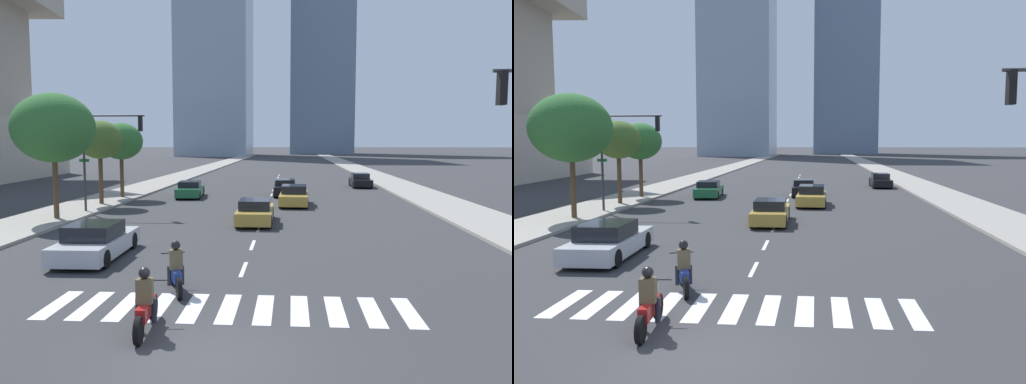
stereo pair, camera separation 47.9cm
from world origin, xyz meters
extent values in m
plane|color=#333335|center=(0.00, 0.00, 0.00)|extent=(800.00, 800.00, 0.00)
cube|color=gray|center=(11.82, 30.00, 0.07)|extent=(4.00, 260.00, 0.15)
cube|color=gray|center=(-11.82, 30.00, 0.07)|extent=(4.00, 260.00, 0.15)
cube|color=silver|center=(-4.50, 3.02, 0.00)|extent=(0.45, 2.33, 0.01)
cube|color=silver|center=(-3.60, 3.02, 0.00)|extent=(0.45, 2.33, 0.01)
cube|color=silver|center=(-2.70, 3.02, 0.00)|extent=(0.45, 2.33, 0.01)
cube|color=silver|center=(-1.80, 3.02, 0.00)|extent=(0.45, 2.33, 0.01)
cube|color=silver|center=(-0.90, 3.02, 0.00)|extent=(0.45, 2.33, 0.01)
cube|color=silver|center=(0.00, 3.02, 0.00)|extent=(0.45, 2.33, 0.01)
cube|color=silver|center=(0.90, 3.02, 0.00)|extent=(0.45, 2.33, 0.01)
cube|color=silver|center=(1.80, 3.02, 0.00)|extent=(0.45, 2.33, 0.01)
cube|color=silver|center=(2.70, 3.02, 0.00)|extent=(0.45, 2.33, 0.01)
cube|color=silver|center=(3.60, 3.02, 0.00)|extent=(0.45, 2.33, 0.01)
cube|color=silver|center=(4.50, 3.02, 0.00)|extent=(0.45, 2.33, 0.01)
cube|color=silver|center=(0.00, 7.02, 0.00)|extent=(0.14, 2.00, 0.01)
cube|color=silver|center=(0.00, 11.02, 0.00)|extent=(0.14, 2.00, 0.01)
cube|color=silver|center=(0.00, 15.02, 0.00)|extent=(0.14, 2.00, 0.01)
cube|color=silver|center=(0.00, 19.02, 0.00)|extent=(0.14, 2.00, 0.01)
cube|color=silver|center=(0.00, 23.02, 0.00)|extent=(0.14, 2.00, 0.01)
cube|color=silver|center=(0.00, 27.02, 0.00)|extent=(0.14, 2.00, 0.01)
cube|color=silver|center=(0.00, 31.02, 0.00)|extent=(0.14, 2.00, 0.01)
cube|color=silver|center=(0.00, 35.02, 0.00)|extent=(0.14, 2.00, 0.01)
cube|color=silver|center=(0.00, 39.02, 0.00)|extent=(0.14, 2.00, 0.01)
cube|color=silver|center=(0.00, 43.02, 0.00)|extent=(0.14, 2.00, 0.01)
cube|color=silver|center=(0.00, 47.02, 0.00)|extent=(0.14, 2.00, 0.01)
cube|color=silver|center=(0.00, 51.02, 0.00)|extent=(0.14, 2.00, 0.01)
cube|color=silver|center=(0.00, 55.02, 0.00)|extent=(0.14, 2.00, 0.01)
cylinder|color=black|center=(-1.71, 2.11, 0.30)|extent=(0.16, 0.61, 0.60)
cylinder|color=black|center=(-1.60, 0.58, 0.30)|extent=(0.16, 0.61, 0.60)
cube|color=maroon|center=(-1.65, 1.35, 0.52)|extent=(0.31, 1.24, 0.32)
cylinder|color=#B2B2B7|center=(-1.70, 2.01, 0.60)|extent=(0.08, 0.32, 0.67)
cylinder|color=black|center=(-1.70, 2.06, 0.97)|extent=(0.70, 0.09, 0.04)
cube|color=brown|center=(-1.64, 1.25, 0.96)|extent=(0.38, 0.27, 0.55)
sphere|color=black|center=(-1.64, 1.25, 1.36)|extent=(0.26, 0.26, 0.26)
cylinder|color=black|center=(-1.83, 1.33, 0.47)|extent=(0.13, 0.13, 0.55)
cylinder|color=black|center=(-1.47, 1.36, 0.47)|extent=(0.13, 0.13, 0.55)
cylinder|color=black|center=(-1.92, 5.06, 0.30)|extent=(0.31, 0.61, 0.60)
cylinder|color=black|center=(-1.43, 3.67, 0.30)|extent=(0.31, 0.61, 0.60)
cube|color=navy|center=(-1.67, 4.37, 0.52)|extent=(0.60, 1.18, 0.32)
cylinder|color=#B2B2B7|center=(-1.89, 4.97, 0.60)|extent=(0.16, 0.32, 0.67)
cylinder|color=black|center=(-1.90, 5.02, 0.97)|extent=(0.67, 0.27, 0.04)
cube|color=brown|center=(-1.64, 4.27, 0.96)|extent=(0.42, 0.35, 0.55)
sphere|color=black|center=(-1.64, 4.27, 1.36)|extent=(0.26, 0.26, 0.26)
cylinder|color=black|center=(-1.84, 4.31, 0.47)|extent=(0.15, 0.15, 0.55)
cylinder|color=black|center=(-1.50, 4.43, 0.47)|extent=(0.15, 0.15, 0.55)
cube|color=black|center=(8.06, 38.59, 0.47)|extent=(1.76, 4.32, 0.62)
cube|color=black|center=(8.07, 38.80, 1.05)|extent=(1.54, 1.94, 0.53)
cylinder|color=black|center=(8.84, 37.12, 0.32)|extent=(0.22, 0.64, 0.64)
cylinder|color=black|center=(7.28, 37.12, 0.32)|extent=(0.22, 0.64, 0.64)
cylinder|color=black|center=(8.85, 40.05, 0.32)|extent=(0.22, 0.64, 0.64)
cylinder|color=black|center=(7.29, 40.05, 0.32)|extent=(0.22, 0.64, 0.64)
cube|color=black|center=(1.07, 30.52, 0.49)|extent=(1.82, 4.71, 0.66)
cube|color=black|center=(1.07, 30.75, 1.05)|extent=(1.57, 2.13, 0.46)
cylinder|color=black|center=(1.88, 28.94, 0.32)|extent=(0.23, 0.64, 0.64)
cylinder|color=black|center=(0.32, 28.91, 0.32)|extent=(0.23, 0.64, 0.64)
cylinder|color=black|center=(1.82, 32.12, 0.32)|extent=(0.23, 0.64, 0.64)
cylinder|color=black|center=(0.26, 32.09, 0.32)|extent=(0.23, 0.64, 0.64)
cube|color=#B7BABF|center=(-5.54, 8.39, 0.46)|extent=(1.98, 4.82, 0.61)
cube|color=black|center=(-5.54, 8.15, 1.04)|extent=(1.70, 2.19, 0.54)
cylinder|color=black|center=(-6.43, 10.00, 0.32)|extent=(0.23, 0.64, 0.64)
cylinder|color=black|center=(-4.73, 10.04, 0.32)|extent=(0.23, 0.64, 0.64)
cylinder|color=black|center=(-6.35, 6.75, 0.32)|extent=(0.23, 0.64, 0.64)
cylinder|color=black|center=(-4.66, 6.79, 0.32)|extent=(0.23, 0.64, 0.64)
cube|color=#1E6038|center=(-6.17, 28.82, 0.48)|extent=(2.14, 4.65, 0.64)
cube|color=black|center=(-6.15, 28.59, 1.02)|extent=(1.73, 2.15, 0.45)
cylinder|color=black|center=(-7.09, 30.29, 0.32)|extent=(0.27, 0.66, 0.64)
cylinder|color=black|center=(-5.49, 30.42, 0.32)|extent=(0.27, 0.66, 0.64)
cylinder|color=black|center=(-6.85, 27.22, 0.32)|extent=(0.27, 0.66, 0.64)
cylinder|color=black|center=(-5.24, 27.35, 0.32)|extent=(0.27, 0.66, 0.64)
cube|color=#B28E38|center=(-0.30, 16.71, 0.47)|extent=(1.84, 4.62, 0.62)
cube|color=black|center=(-0.29, 16.48, 1.02)|extent=(1.60, 2.09, 0.49)
cylinder|color=black|center=(-1.12, 18.27, 0.32)|extent=(0.23, 0.64, 0.64)
cylinder|color=black|center=(0.49, 18.28, 0.32)|extent=(0.23, 0.64, 0.64)
cylinder|color=black|center=(-1.09, 15.14, 0.32)|extent=(0.23, 0.64, 0.64)
cylinder|color=black|center=(0.53, 15.15, 0.32)|extent=(0.23, 0.64, 0.64)
cube|color=#B28E38|center=(1.76, 24.29, 0.48)|extent=(1.98, 4.57, 0.64)
cube|color=black|center=(1.77, 24.52, 1.07)|extent=(1.69, 2.08, 0.53)
cylinder|color=black|center=(2.56, 22.73, 0.32)|extent=(0.24, 0.65, 0.64)
cylinder|color=black|center=(0.88, 22.78, 0.32)|extent=(0.24, 0.65, 0.64)
cylinder|color=black|center=(2.65, 25.80, 0.32)|extent=(0.24, 0.65, 0.64)
cylinder|color=black|center=(0.97, 25.85, 0.32)|extent=(0.24, 0.65, 0.64)
cube|color=black|center=(7.14, 4.60, 5.66)|extent=(0.20, 0.28, 0.90)
sphere|color=red|center=(7.14, 4.60, 5.96)|extent=(0.18, 0.18, 0.18)
sphere|color=orange|center=(7.14, 4.60, 5.66)|extent=(0.18, 0.18, 0.18)
sphere|color=green|center=(7.14, 4.60, 5.36)|extent=(0.18, 0.18, 0.18)
cylinder|color=#333335|center=(-10.62, 19.64, 3.15)|extent=(0.14, 0.14, 6.00)
cylinder|color=#333335|center=(-8.79, 19.64, 5.75)|extent=(3.67, 0.10, 0.10)
cube|color=black|center=(-7.20, 19.64, 5.30)|extent=(0.20, 0.28, 0.90)
sphere|color=red|center=(-7.20, 19.64, 5.60)|extent=(0.18, 0.18, 0.18)
sphere|color=orange|center=(-7.20, 19.64, 5.30)|extent=(0.18, 0.18, 0.18)
sphere|color=green|center=(-7.20, 19.64, 5.00)|extent=(0.18, 0.18, 0.18)
cube|color=#19662D|center=(-10.62, 19.64, 3.15)|extent=(0.60, 0.04, 0.18)
cylinder|color=#4C3823|center=(-11.02, 16.73, 1.70)|extent=(0.28, 0.28, 3.10)
ellipsoid|color=#2D662D|center=(-11.02, 16.73, 4.98)|extent=(4.32, 4.32, 3.68)
cylinder|color=#4C3823|center=(-11.02, 23.21, 1.68)|extent=(0.28, 0.28, 3.05)
ellipsoid|color=#426028|center=(-11.02, 23.21, 4.38)|extent=(2.95, 2.95, 2.51)
cylinder|color=#4C3823|center=(-11.02, 27.39, 1.58)|extent=(0.28, 0.28, 2.86)
ellipsoid|color=#2D662D|center=(-11.02, 27.39, 4.28)|extent=(3.19, 3.19, 2.71)
cube|color=#8C9EB2|center=(-21.82, 148.86, 42.37)|extent=(20.88, 28.67, 84.75)
cube|color=slate|center=(11.89, 174.32, 37.25)|extent=(21.67, 21.62, 74.49)
camera|label=1|loc=(1.57, -9.46, 4.23)|focal=35.56mm
camera|label=2|loc=(2.05, -9.42, 4.23)|focal=35.56mm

